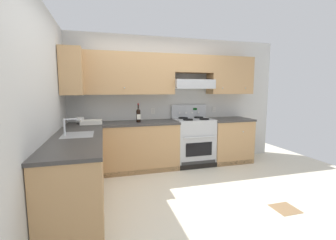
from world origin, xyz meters
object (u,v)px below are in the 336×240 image
(wine_bottle, at_px, (138,115))
(bowl, at_px, (91,123))
(paper_towel_roll, at_px, (80,120))
(stove, at_px, (193,141))

(wine_bottle, bearing_deg, bowl, -179.11)
(wine_bottle, bearing_deg, paper_towel_roll, 173.23)
(wine_bottle, distance_m, bowl, 0.84)
(stove, bearing_deg, bowl, -178.23)
(stove, bearing_deg, wine_bottle, -177.58)
(wine_bottle, xyz_separation_m, bowl, (-0.83, -0.01, -0.11))
(wine_bottle, relative_size, bowl, 0.95)
(bowl, bearing_deg, paper_towel_roll, 145.66)
(bowl, distance_m, paper_towel_roll, 0.24)
(wine_bottle, xyz_separation_m, paper_towel_roll, (-1.03, 0.12, -0.08))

